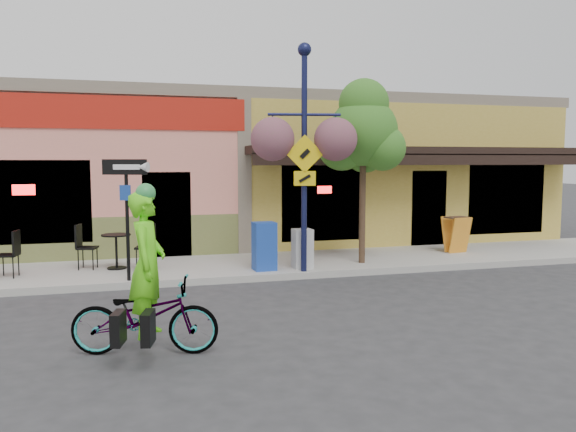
# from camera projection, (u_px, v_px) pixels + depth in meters

# --- Properties ---
(ground) EXTENTS (90.00, 90.00, 0.00)m
(ground) POSITION_uv_depth(u_px,v_px,m) (323.00, 283.00, 11.84)
(ground) COLOR #2D2D30
(ground) RESTS_ON ground
(sidewalk) EXTENTS (24.00, 3.00, 0.15)m
(sidewalk) POSITION_uv_depth(u_px,v_px,m) (296.00, 263.00, 13.75)
(sidewalk) COLOR #9E9B93
(sidewalk) RESTS_ON ground
(curb) EXTENTS (24.00, 0.12, 0.15)m
(curb) POSITION_uv_depth(u_px,v_px,m) (315.00, 275.00, 12.36)
(curb) COLOR #A8A59E
(curb) RESTS_ON ground
(building) EXTENTS (18.20, 8.20, 4.50)m
(building) POSITION_uv_depth(u_px,v_px,m) (250.00, 171.00, 18.81)
(building) COLOR #EA8674
(building) RESTS_ON ground
(bicycle) EXTENTS (2.05, 1.12, 1.02)m
(bicycle) POSITION_uv_depth(u_px,v_px,m) (145.00, 316.00, 7.46)
(bicycle) COLOR maroon
(bicycle) RESTS_ON ground
(cyclist_rider) EXTENTS (0.61, 0.79, 1.92)m
(cyclist_rider) POSITION_uv_depth(u_px,v_px,m) (148.00, 283.00, 7.43)
(cyclist_rider) COLOR #5FE518
(cyclist_rider) RESTS_ON ground
(lamp_post) EXTENTS (1.67, 0.93, 4.95)m
(lamp_post) POSITION_uv_depth(u_px,v_px,m) (304.00, 159.00, 12.15)
(lamp_post) COLOR #13173E
(lamp_post) RESTS_ON sidewalk
(one_way_sign) EXTENTS (0.94, 0.58, 2.46)m
(one_way_sign) POSITION_uv_depth(u_px,v_px,m) (127.00, 220.00, 11.30)
(one_way_sign) COLOR black
(one_way_sign) RESTS_ON sidewalk
(cafe_set_right) EXTENTS (1.86, 1.23, 1.03)m
(cafe_set_right) POSITION_uv_depth(u_px,v_px,m) (116.00, 246.00, 12.62)
(cafe_set_right) COLOR black
(cafe_set_right) RESTS_ON sidewalk
(newspaper_box_blue) EXTENTS (0.50, 0.45, 1.07)m
(newspaper_box_blue) POSITION_uv_depth(u_px,v_px,m) (264.00, 246.00, 12.48)
(newspaper_box_blue) COLOR #1C43A9
(newspaper_box_blue) RESTS_ON sidewalk
(newspaper_box_grey) EXTENTS (0.43, 0.39, 0.90)m
(newspaper_box_grey) POSITION_uv_depth(u_px,v_px,m) (302.00, 249.00, 12.68)
(newspaper_box_grey) COLOR #BABABA
(newspaper_box_grey) RESTS_ON sidewalk
(street_tree) EXTENTS (2.08, 2.08, 4.39)m
(street_tree) POSITION_uv_depth(u_px,v_px,m) (363.00, 171.00, 13.22)
(street_tree) COLOR #3D7A26
(street_tree) RESTS_ON sidewalk
(sandwich_board) EXTENTS (0.63, 0.50, 0.96)m
(sandwich_board) POSITION_uv_depth(u_px,v_px,m) (460.00, 235.00, 14.75)
(sandwich_board) COLOR orange
(sandwich_board) RESTS_ON sidewalk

